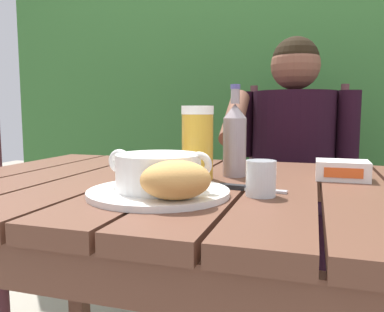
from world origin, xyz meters
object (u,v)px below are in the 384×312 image
butter_tub (342,170)px  serving_plate (159,192)px  soup_bowl (158,171)px  beer_glass (197,143)px  beer_bottle (235,138)px  chair_near_diner (293,204)px  bread_roll (176,180)px  water_glass_small (261,178)px  table_knife (244,188)px  person_eating (291,163)px

butter_tub → serving_plate: bearing=-140.1°
serving_plate → soup_bowl: bearing=0.0°
soup_bowl → beer_glass: bearing=84.2°
beer_bottle → soup_bowl: bearing=-109.8°
beer_glass → soup_bowl: bearing=-95.8°
chair_near_diner → serving_plate: (-0.22, -1.04, 0.25)m
bread_roll → beer_bottle: bearing=84.0°
serving_plate → water_glass_small: (0.20, 0.05, 0.03)m
water_glass_small → table_knife: (-0.04, 0.05, -0.03)m
soup_bowl → beer_glass: 0.21m
beer_bottle → table_knife: size_ratio=1.55×
water_glass_small → table_knife: 0.07m
chair_near_diner → beer_glass: 0.92m
beer_bottle → serving_plate: bearing=-109.8°
soup_bowl → butter_tub: (0.36, 0.30, -0.03)m
water_glass_small → table_knife: water_glass_small is taller
beer_glass → water_glass_small: (0.18, -0.15, -0.06)m
soup_bowl → beer_bottle: bearing=70.2°
soup_bowl → beer_glass: (0.02, 0.20, 0.04)m
soup_bowl → beer_glass: beer_glass is taller
serving_plate → butter_tub: bearing=39.9°
chair_near_diner → soup_bowl: 1.11m
water_glass_small → butter_tub: (0.17, 0.25, -0.01)m
soup_bowl → table_knife: soup_bowl is taller
soup_bowl → bread_roll: (0.06, -0.07, -0.00)m
chair_near_diner → butter_tub: 0.80m
chair_near_diner → beer_glass: (-0.20, -0.84, 0.33)m
chair_near_diner → water_glass_small: chair_near_diner is taller
serving_plate → table_knife: 0.19m
beer_glass → bread_roll: bearing=-81.4°
serving_plate → beer_bottle: bearing=70.2°
person_eating → butter_tub: 0.56m
chair_near_diner → soup_bowl: (-0.22, -1.04, 0.29)m
bread_roll → butter_tub: bread_roll is taller
butter_tub → soup_bowl: bearing=-140.1°
bread_roll → table_knife: bearing=62.6°
person_eating → beer_bottle: (-0.11, -0.56, 0.13)m
chair_near_diner → person_eating: 0.29m
soup_bowl → bread_roll: 0.10m
water_glass_small → butter_tub: water_glass_small is taller
bread_roll → table_knife: bread_roll is taller
chair_near_diner → bread_roll: size_ratio=6.59×
person_eating → butter_tub: person_eating is taller
chair_near_diner → water_glass_small: 1.03m
butter_tub → table_knife: bearing=-136.2°
soup_bowl → water_glass_small: bearing=15.5°
chair_near_diner → butter_tub: bearing=-78.7°
water_glass_small → table_knife: bearing=129.6°
beer_glass → beer_bottle: beer_bottle is taller
water_glass_small → butter_tub: size_ratio=0.57×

